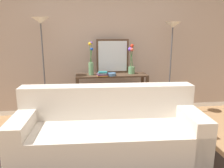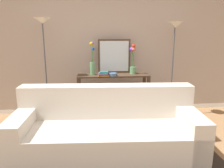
% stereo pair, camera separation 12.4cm
% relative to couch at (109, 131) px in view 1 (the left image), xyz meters
% --- Properties ---
extents(back_wall, '(12.00, 0.15, 2.98)m').
position_rel_couch_xyz_m(back_wall, '(0.03, 1.69, 1.18)').
color(back_wall, white).
rests_on(back_wall, ground).
extents(area_rug, '(2.93, 1.82, 0.01)m').
position_rel_couch_xyz_m(area_rug, '(-0.00, -0.16, -0.31)').
color(area_rug, '#332823').
rests_on(area_rug, ground).
extents(couch, '(2.45, 1.04, 0.88)m').
position_rel_couch_xyz_m(couch, '(0.00, 0.00, 0.00)').
color(couch, beige).
rests_on(couch, ground).
extents(console_table, '(1.32, 0.38, 0.83)m').
position_rel_couch_xyz_m(console_table, '(0.21, 1.28, 0.27)').
color(console_table, '#473323').
rests_on(console_table, ground).
extents(floor_lamp_left, '(0.28, 0.28, 1.84)m').
position_rel_couch_xyz_m(floor_lamp_left, '(-0.99, 1.20, 1.13)').
color(floor_lamp_left, '#4C4C51').
rests_on(floor_lamp_left, ground).
extents(floor_lamp_right, '(0.28, 0.28, 1.78)m').
position_rel_couch_xyz_m(floor_lamp_right, '(1.31, 1.20, 1.09)').
color(floor_lamp_right, '#4C4C51').
rests_on(floor_lamp_right, ground).
extents(wall_mirror, '(0.61, 0.02, 0.64)m').
position_rel_couch_xyz_m(wall_mirror, '(0.25, 1.44, 0.84)').
color(wall_mirror, '#473323').
rests_on(wall_mirror, console_table).
extents(vase_tall_flowers, '(0.09, 0.12, 0.60)m').
position_rel_couch_xyz_m(vase_tall_flowers, '(-0.17, 1.30, 0.73)').
color(vase_tall_flowers, '#669E6B').
rests_on(vase_tall_flowers, console_table).
extents(vase_short_flowers, '(0.13, 0.14, 0.55)m').
position_rel_couch_xyz_m(vase_short_flowers, '(0.58, 1.32, 0.73)').
color(vase_short_flowers, '#669E6B').
rests_on(vase_short_flowers, console_table).
extents(fruit_bowl, '(0.16, 0.16, 0.05)m').
position_rel_couch_xyz_m(fruit_bowl, '(0.19, 1.16, 0.55)').
color(fruit_bowl, '#4C7093').
rests_on(fruit_bowl, console_table).
extents(book_stack, '(0.20, 0.16, 0.08)m').
position_rel_couch_xyz_m(book_stack, '(0.02, 1.16, 0.56)').
color(book_stack, '#B77F33').
rests_on(book_stack, console_table).
extents(book_row_under_console, '(0.39, 0.18, 0.12)m').
position_rel_couch_xyz_m(book_row_under_console, '(-0.13, 1.28, -0.26)').
color(book_row_under_console, maroon).
rests_on(book_row_under_console, ground).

